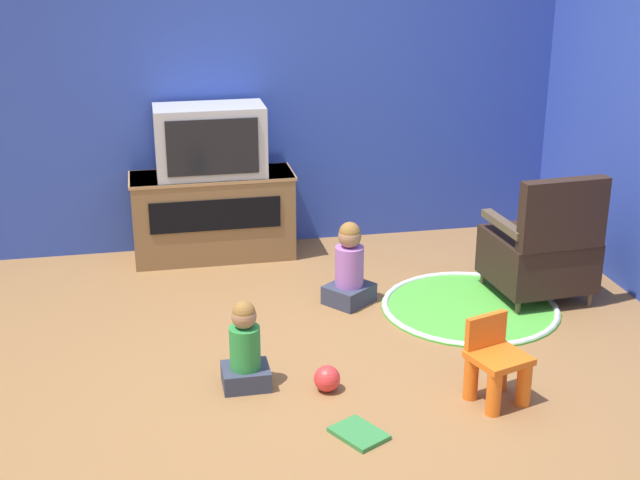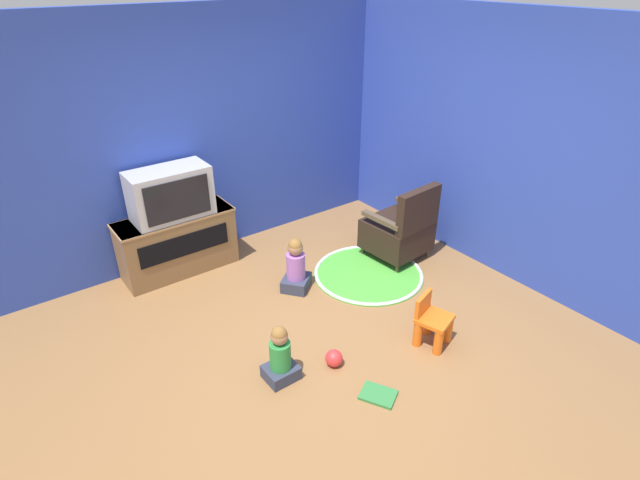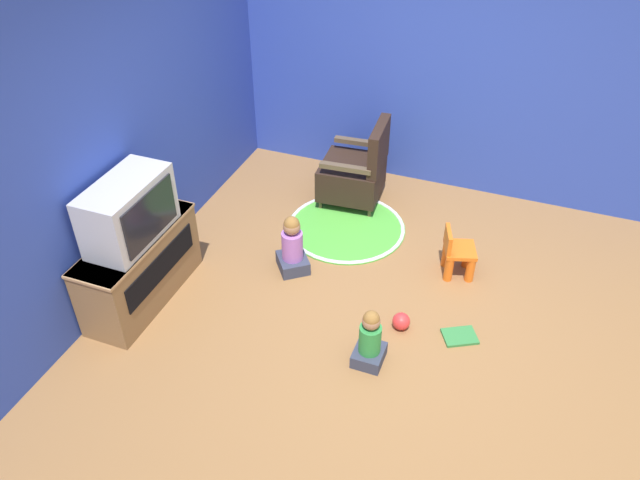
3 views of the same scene
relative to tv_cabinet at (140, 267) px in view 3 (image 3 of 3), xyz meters
name	(u,v)px [view 3 (image 3 of 3)]	position (x,y,z in m)	size (l,w,h in m)	color
ground_plane	(369,310)	(0.53, -1.86, -0.34)	(30.00, 30.00, 0.00)	olive
wall_back	(100,147)	(0.19, 0.30, 0.97)	(5.32, 0.12, 2.62)	#2D47B2
wall_right	(483,71)	(2.80, -2.25, 0.97)	(0.12, 5.22, 2.62)	#2D47B2
tv_cabinet	(140,267)	(0.00, 0.00, 0.00)	(1.21, 0.44, 0.65)	brown
television	(129,211)	(0.00, -0.01, 0.57)	(0.80, 0.41, 0.52)	#B7B7BC
black_armchair	(356,172)	(2.09, -1.22, 0.01)	(0.66, 0.67, 0.90)	brown
yellow_kid_chair	(457,255)	(1.28, -2.44, -0.13)	(0.35, 0.34, 0.46)	orange
play_mat	(346,227)	(1.57, -1.29, -0.33)	(1.18, 1.18, 0.04)	green
child_watching_left	(292,247)	(0.81, -1.04, -0.09)	(0.39, 0.38, 0.57)	#33384C
child_watching_center	(370,340)	(-0.01, -2.02, -0.12)	(0.26, 0.23, 0.51)	#33384C
toy_ball	(401,321)	(0.42, -2.16, -0.26)	(0.15, 0.15, 0.15)	red
book	(460,336)	(0.48, -2.64, -0.32)	(0.30, 0.33, 0.02)	#337F3D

